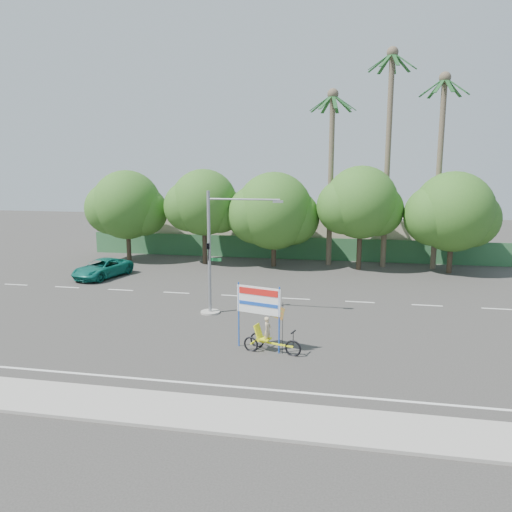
# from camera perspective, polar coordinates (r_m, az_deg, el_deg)

# --- Properties ---
(ground) EXTENTS (120.00, 120.00, 0.00)m
(ground) POSITION_cam_1_polar(r_m,az_deg,el_deg) (24.73, -2.21, -9.49)
(ground) COLOR #33302D
(ground) RESTS_ON ground
(sidewalk_near) EXTENTS (50.00, 2.40, 0.12)m
(sidewalk_near) POSITION_cam_1_polar(r_m,az_deg,el_deg) (18.09, -7.86, -17.19)
(sidewalk_near) COLOR gray
(sidewalk_near) RESTS_ON ground
(fence) EXTENTS (38.00, 0.08, 2.00)m
(fence) POSITION_cam_1_polar(r_m,az_deg,el_deg) (45.07, 3.98, 0.91)
(fence) COLOR #336B3D
(fence) RESTS_ON ground
(building_left) EXTENTS (12.00, 8.00, 4.00)m
(building_left) POSITION_cam_1_polar(r_m,az_deg,el_deg) (51.40, -6.53, 3.16)
(building_left) COLOR beige
(building_left) RESTS_ON ground
(building_right) EXTENTS (14.00, 8.00, 3.60)m
(building_right) POSITION_cam_1_polar(r_m,az_deg,el_deg) (49.16, 13.95, 2.36)
(building_right) COLOR beige
(building_right) RESTS_ON ground
(tree_far_left) EXTENTS (7.14, 6.00, 7.96)m
(tree_far_left) POSITION_cam_1_polar(r_m,az_deg,el_deg) (45.17, -14.59, 5.43)
(tree_far_left) COLOR #473828
(tree_far_left) RESTS_ON ground
(tree_left) EXTENTS (6.66, 5.60, 8.07)m
(tree_left) POSITION_cam_1_polar(r_m,az_deg,el_deg) (42.61, -6.02, 5.83)
(tree_left) COLOR #473828
(tree_left) RESTS_ON ground
(tree_center) EXTENTS (7.62, 6.40, 7.85)m
(tree_center) POSITION_cam_1_polar(r_m,az_deg,el_deg) (41.33, 2.00, 4.91)
(tree_center) COLOR #473828
(tree_center) RESTS_ON ground
(tree_right) EXTENTS (6.90, 5.80, 8.36)m
(tree_right) POSITION_cam_1_polar(r_m,az_deg,el_deg) (40.77, 11.83, 5.72)
(tree_right) COLOR #473828
(tree_right) RESTS_ON ground
(tree_far_right) EXTENTS (7.38, 6.20, 7.94)m
(tree_far_right) POSITION_cam_1_polar(r_m,az_deg,el_deg) (41.52, 21.52, 4.47)
(tree_far_right) COLOR #473828
(tree_far_right) RESTS_ON ground
(palm_tall) EXTENTS (3.73, 3.79, 17.45)m
(palm_tall) POSITION_cam_1_polar(r_m,az_deg,el_deg) (42.28, 14.91, 12.84)
(palm_tall) COLOR #70604C
(palm_tall) RESTS_ON ground
(palm_mid) EXTENTS (3.73, 3.79, 15.45)m
(palm_mid) POSITION_cam_1_polar(r_m,az_deg,el_deg) (42.68, 20.31, 11.09)
(palm_mid) COLOR #70604C
(palm_mid) RESTS_ON ground
(palm_short) EXTENTS (3.73, 3.79, 14.45)m
(palm_short) POSITION_cam_1_polar(r_m,az_deg,el_deg) (42.18, 8.59, 10.90)
(palm_short) COLOR #70604C
(palm_short) RESTS_ON ground
(traffic_signal) EXTENTS (4.72, 1.10, 7.00)m
(traffic_signal) POSITION_cam_1_polar(r_m,az_deg,el_deg) (28.21, -4.77, -0.86)
(traffic_signal) COLOR gray
(traffic_signal) RESTS_ON ground
(trike_billboard) EXTENTS (3.09, 1.23, 3.13)m
(trike_billboard) POSITION_cam_1_polar(r_m,az_deg,el_deg) (22.88, 0.98, -7.81)
(trike_billboard) COLOR black
(trike_billboard) RESTS_ON ground
(pickup_truck) EXTENTS (3.46, 5.43, 1.39)m
(pickup_truck) POSITION_cam_1_polar(r_m,az_deg,el_deg) (39.40, -17.15, -1.36)
(pickup_truck) COLOR #0F6B5C
(pickup_truck) RESTS_ON ground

